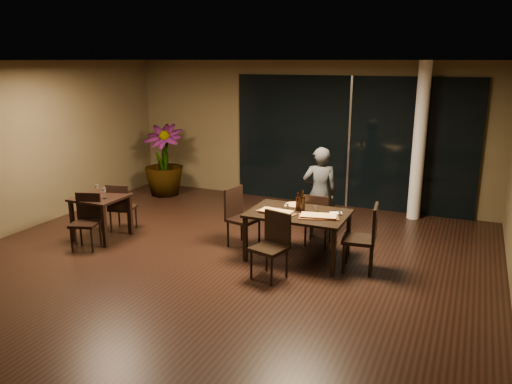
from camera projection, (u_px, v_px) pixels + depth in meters
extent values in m
plane|color=black|center=(217.00, 266.00, 7.50)|extent=(8.00, 8.00, 0.00)
cube|color=#4E4229|center=(305.00, 132.00, 10.69)|extent=(8.00, 0.10, 3.00)
cube|color=#4E4229|center=(10.00, 149.00, 8.70)|extent=(0.10, 8.00, 3.00)
cube|color=silver|center=(212.00, 59.00, 6.72)|extent=(8.00, 8.00, 0.04)
cube|color=black|center=(349.00, 143.00, 10.26)|extent=(5.00, 0.06, 2.70)
cylinder|color=white|center=(419.00, 142.00, 9.40)|extent=(0.24, 0.24, 3.00)
cube|color=black|center=(298.00, 213.00, 7.63)|extent=(1.50, 1.00, 0.04)
cube|color=black|center=(245.00, 239.00, 7.60)|extent=(0.06, 0.06, 0.71)
cube|color=black|center=(333.00, 253.00, 7.06)|extent=(0.06, 0.06, 0.71)
cube|color=black|center=(268.00, 223.00, 8.38)|extent=(0.06, 0.06, 0.71)
cube|color=black|center=(348.00, 234.00, 7.84)|extent=(0.06, 0.06, 0.71)
cube|color=black|center=(100.00, 197.00, 8.52)|extent=(0.80, 0.80, 0.04)
cube|color=black|center=(72.00, 221.00, 8.44)|extent=(0.06, 0.06, 0.71)
cube|color=black|center=(104.00, 227.00, 8.18)|extent=(0.06, 0.06, 0.71)
cube|color=black|center=(100.00, 211.00, 9.05)|extent=(0.06, 0.06, 0.71)
cube|color=black|center=(130.00, 215.00, 8.78)|extent=(0.06, 0.06, 0.71)
cube|color=black|center=(318.00, 220.00, 8.29)|extent=(0.44, 0.44, 0.05)
cylinder|color=black|center=(330.00, 230.00, 8.44)|extent=(0.03, 0.03, 0.42)
cylinder|color=black|center=(311.00, 228.00, 8.55)|extent=(0.03, 0.03, 0.42)
cylinder|color=black|center=(325.00, 237.00, 8.13)|extent=(0.03, 0.03, 0.42)
cylinder|color=black|center=(305.00, 234.00, 8.25)|extent=(0.03, 0.03, 0.42)
cube|color=black|center=(316.00, 210.00, 8.06)|extent=(0.42, 0.06, 0.47)
cube|color=black|center=(269.00, 249.00, 6.98)|extent=(0.53, 0.53, 0.05)
cylinder|color=black|center=(251.00, 264.00, 7.01)|extent=(0.04, 0.04, 0.45)
cylinder|color=black|center=(272.00, 271.00, 6.79)|extent=(0.04, 0.04, 0.45)
cylinder|color=black|center=(267.00, 257.00, 7.28)|extent=(0.04, 0.04, 0.45)
cylinder|color=black|center=(287.00, 263.00, 7.06)|extent=(0.04, 0.04, 0.45)
cube|color=black|center=(278.00, 228.00, 7.06)|extent=(0.43, 0.15, 0.50)
cube|color=black|center=(244.00, 219.00, 8.20)|extent=(0.54, 0.54, 0.05)
cylinder|color=black|center=(246.00, 238.00, 8.01)|extent=(0.04, 0.04, 0.46)
cylinder|color=black|center=(259.00, 232.00, 8.31)|extent=(0.04, 0.04, 0.46)
cylinder|color=black|center=(228.00, 234.00, 8.22)|extent=(0.04, 0.04, 0.46)
cylinder|color=black|center=(242.00, 228.00, 8.51)|extent=(0.04, 0.04, 0.46)
cube|color=black|center=(234.00, 202.00, 8.25)|extent=(0.13, 0.45, 0.51)
cube|color=black|center=(359.00, 239.00, 7.25)|extent=(0.52, 0.52, 0.05)
cylinder|color=black|center=(347.00, 249.00, 7.54)|extent=(0.04, 0.04, 0.48)
cylinder|color=black|center=(343.00, 258.00, 7.19)|extent=(0.04, 0.04, 0.48)
cylinder|color=black|center=(372.00, 252.00, 7.44)|extent=(0.04, 0.04, 0.48)
cylinder|color=black|center=(370.00, 261.00, 7.08)|extent=(0.04, 0.04, 0.48)
cube|color=black|center=(375.00, 224.00, 7.12)|extent=(0.10, 0.47, 0.53)
cube|color=black|center=(123.00, 208.00, 8.99)|extent=(0.50, 0.50, 0.05)
cylinder|color=black|center=(136.00, 217.00, 9.17)|extent=(0.03, 0.03, 0.42)
cylinder|color=black|center=(119.00, 216.00, 9.23)|extent=(0.03, 0.03, 0.42)
cylinder|color=black|center=(129.00, 222.00, 8.85)|extent=(0.03, 0.03, 0.42)
cylinder|color=black|center=(111.00, 221.00, 8.91)|extent=(0.03, 0.03, 0.42)
cube|color=black|center=(117.00, 198.00, 8.75)|extent=(0.41, 0.13, 0.47)
cube|color=black|center=(85.00, 224.00, 8.11)|extent=(0.52, 0.52, 0.05)
cylinder|color=black|center=(72.00, 239.00, 8.01)|extent=(0.03, 0.03, 0.43)
cylinder|color=black|center=(92.00, 240.00, 7.98)|extent=(0.03, 0.03, 0.43)
cylinder|color=black|center=(81.00, 232.00, 8.34)|extent=(0.03, 0.03, 0.43)
cylinder|color=black|center=(100.00, 233.00, 8.31)|extent=(0.03, 0.03, 0.43)
cube|color=black|center=(89.00, 207.00, 8.23)|extent=(0.41, 0.16, 0.47)
imported|color=#2D2F32|center=(320.00, 193.00, 8.53)|extent=(0.63, 0.53, 1.60)
imported|color=#1C4E1A|center=(164.00, 160.00, 11.28)|extent=(1.05, 1.05, 1.60)
cube|color=#442615|center=(276.00, 213.00, 7.58)|extent=(0.67, 0.48, 0.01)
cube|color=#462516|center=(318.00, 217.00, 7.37)|extent=(0.65, 0.46, 0.01)
cylinder|color=#BF3A15|center=(295.00, 205.00, 7.98)|extent=(0.30, 0.30, 0.01)
cylinder|color=white|center=(286.00, 207.00, 7.76)|extent=(0.07, 0.07, 0.08)
cylinder|color=white|center=(315.00, 209.00, 7.62)|extent=(0.08, 0.08, 0.09)
cube|color=white|center=(329.00, 218.00, 7.34)|extent=(0.18, 0.11, 0.01)
cube|color=white|center=(336.00, 213.00, 7.55)|extent=(0.21, 0.16, 0.01)
cube|color=white|center=(94.00, 198.00, 8.37)|extent=(0.18, 0.11, 0.01)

